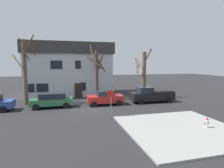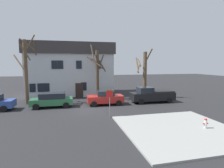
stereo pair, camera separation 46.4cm
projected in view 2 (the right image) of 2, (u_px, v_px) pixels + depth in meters
ground_plane at (89, 110)px, 19.72m from camera, size 120.00×120.00×0.00m
sidewalk_slab at (179, 129)px, 13.68m from camera, size 8.27×8.24×0.12m
building_main at (70, 69)px, 29.58m from camera, size 13.33×7.10×8.13m
tree_bare_near at (26, 69)px, 21.99m from camera, size 2.65×2.62×8.44m
tree_bare_mid at (97, 72)px, 25.32m from camera, size 2.67×2.43×7.61m
tree_bare_far at (144, 73)px, 26.14m from camera, size 2.28×2.30×7.07m
car_green_wagon at (52, 100)px, 20.77m from camera, size 4.62×2.06×1.65m
car_red_sedan at (105, 98)px, 22.04m from camera, size 4.32×2.17×1.71m
pickup_truck_black at (152, 95)px, 23.42m from camera, size 5.61×2.30×1.99m
fire_hydrant at (206, 123)px, 13.71m from camera, size 0.42×0.22×0.74m
street_sign_pole at (110, 98)px, 16.72m from camera, size 0.76×0.07×2.55m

